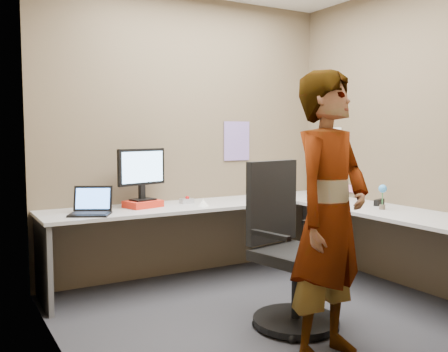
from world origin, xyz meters
TOP-DOWN VIEW (x-y plane):
  - ground at (0.00, 0.00)m, footprint 3.00×3.00m
  - wall_back at (0.00, 1.30)m, footprint 3.00×0.00m
  - wall_right at (1.50, 0.00)m, footprint 0.00×2.70m
  - wall_left at (-1.50, 0.00)m, footprint 0.00×2.70m
  - desk at (0.44, 0.39)m, footprint 2.98×2.58m
  - paper_ream at (-0.58, 1.03)m, footprint 0.35×0.29m
  - monitor at (-0.58, 1.04)m, footprint 0.47×0.20m
  - laptop at (-1.07, 0.87)m, footprint 0.40×0.38m
  - trackball_mouse at (-0.14, 1.05)m, footprint 0.12×0.08m
  - origami at (-0.08, 0.83)m, footprint 0.10×0.10m
  - stapler at (1.32, 0.07)m, footprint 0.15×0.09m
  - flower at (1.16, -0.11)m, footprint 0.07×0.07m
  - calendar_purple at (0.55, 1.29)m, footprint 0.30×0.01m
  - calendar_white at (1.49, 0.90)m, footprint 0.01×0.28m
  - sticky_note_a at (1.49, 0.55)m, footprint 0.01×0.07m
  - sticky_note_b at (1.49, 0.60)m, footprint 0.01×0.07m
  - sticky_note_c at (1.49, 0.48)m, footprint 0.01×0.07m
  - sticky_note_d at (1.49, 0.70)m, footprint 0.01×0.07m
  - office_chair at (0.04, -0.29)m, footprint 0.65×0.62m
  - person at (-0.07, -0.83)m, footprint 0.74×0.60m

SIDE VIEW (x-z plane):
  - ground at x=0.00m, z-range 0.00..0.00m
  - office_chair at x=0.04m, z-range -0.11..1.06m
  - desk at x=0.44m, z-range 0.22..0.95m
  - trackball_mouse at x=-0.14m, z-range 0.72..0.79m
  - stapler at x=1.32m, z-range 0.73..0.78m
  - origami at x=-0.08m, z-range 0.73..0.79m
  - paper_ream at x=-0.58m, z-range 0.73..0.79m
  - laptop at x=-1.07m, z-range 0.68..0.90m
  - sticky_note_c at x=1.49m, z-range 0.76..0.84m
  - sticky_note_b at x=1.49m, z-range 0.78..0.86m
  - flower at x=1.16m, z-range 0.77..0.98m
  - person at x=-0.07m, z-range 0.00..1.76m
  - sticky_note_d at x=1.49m, z-range 0.88..0.96m
  - sticky_note_a at x=1.49m, z-range 0.91..0.99m
  - monitor at x=-0.58m, z-range 0.83..1.29m
  - calendar_white at x=1.49m, z-range 1.06..1.44m
  - calendar_purple at x=0.55m, z-range 1.10..1.50m
  - wall_back at x=0.00m, z-range -0.15..2.85m
  - wall_right at x=1.50m, z-range 0.00..2.70m
  - wall_left at x=-1.50m, z-range 0.00..2.70m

